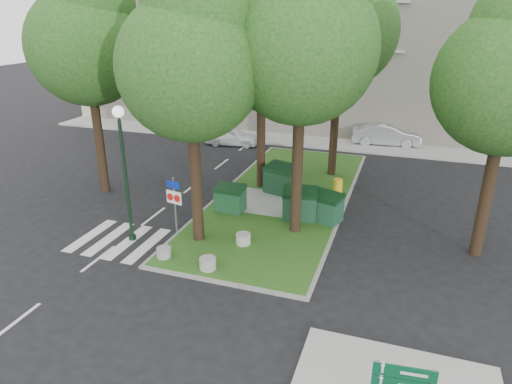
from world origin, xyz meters
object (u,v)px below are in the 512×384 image
at_px(tree_median_mid, 264,50).
at_px(tree_median_far, 343,19).
at_px(traffic_sign_pole, 175,198).
at_px(tree_street_left, 88,35).
at_px(tree_median_near_right, 305,32).
at_px(bollard_right, 243,239).
at_px(dumpster_a, 230,198).
at_px(dumpster_b, 281,179).
at_px(litter_bin, 338,187).
at_px(bollard_left, 164,252).
at_px(car_silver, 386,134).
at_px(dumpster_d, 325,207).
at_px(street_lamp, 123,159).
at_px(car_white, 232,136).
at_px(bollard_mid, 208,263).
at_px(tree_median_near_left, 192,54).
at_px(dumpster_c, 300,204).

height_order(tree_median_mid, tree_median_far, tree_median_far).
bearing_deg(traffic_sign_pole, tree_street_left, 162.38).
distance_m(tree_median_near_right, tree_street_left, 10.61).
xyz_separation_m(tree_median_far, bollard_right, (-1.94, -9.37, -7.99)).
height_order(dumpster_a, traffic_sign_pole, traffic_sign_pole).
bearing_deg(traffic_sign_pole, dumpster_b, 74.14).
height_order(tree_street_left, bollard_right, tree_street_left).
bearing_deg(litter_bin, tree_street_left, -164.91).
height_order(bollard_left, bollard_right, bollard_right).
xyz_separation_m(dumpster_b, litter_bin, (2.74, 0.73, -0.32)).
bearing_deg(car_silver, dumpster_d, 166.84).
height_order(tree_street_left, litter_bin, tree_street_left).
relative_size(tree_median_far, dumpster_d, 7.34).
bearing_deg(street_lamp, dumpster_d, 29.80).
height_order(tree_median_mid, tree_street_left, tree_street_left).
xyz_separation_m(bollard_left, car_white, (-3.36, 15.37, 0.31)).
distance_m(bollard_right, bollard_mid, 2.24).
height_order(dumpster_a, dumpster_b, dumpster_b).
distance_m(street_lamp, traffic_sign_pole, 2.58).
height_order(tree_median_near_right, bollard_mid, tree_median_near_right).
height_order(dumpster_b, bollard_right, dumpster_b).
relative_size(tree_median_mid, bollard_right, 16.99).
distance_m(dumpster_b, litter_bin, 2.86).
bearing_deg(tree_median_near_right, bollard_right, -132.91).
height_order(bollard_mid, car_white, car_white).
bearing_deg(tree_median_far, street_lamp, -122.00).
bearing_deg(car_white, tree_median_mid, -153.75).
bearing_deg(street_lamp, litter_bin, 45.85).
xyz_separation_m(tree_street_left, bollard_right, (8.76, -3.37, -7.32)).
distance_m(tree_median_far, dumpster_d, 9.82).
bearing_deg(car_silver, bollard_mid, 159.39).
bearing_deg(street_lamp, car_white, 95.22).
bearing_deg(dumpster_b, car_white, 142.37).
relative_size(tree_median_mid, bollard_mid, 16.82).
relative_size(tree_median_near_left, car_white, 2.88).
distance_m(tree_median_near_left, car_silver, 19.14).
xyz_separation_m(dumpster_c, traffic_sign_pole, (-4.54, -2.95, 0.82)).
xyz_separation_m(litter_bin, traffic_sign_pole, (-5.68, -6.33, 1.10)).
xyz_separation_m(tree_street_left, dumpster_a, (7.09, -0.55, -6.94)).
height_order(litter_bin, car_white, car_white).
distance_m(dumpster_a, car_white, 11.38).
xyz_separation_m(dumpster_a, traffic_sign_pole, (-1.34, -2.70, 0.90)).
bearing_deg(dumpster_a, tree_median_near_right, -14.75).
distance_m(tree_median_near_right, dumpster_a, 8.09).
xyz_separation_m(dumpster_d, bollard_mid, (-3.20, -5.34, -0.41)).
height_order(dumpster_b, street_lamp, street_lamp).
relative_size(bollard_left, bollard_right, 0.91).
height_order(tree_street_left, bollard_mid, tree_street_left).
height_order(litter_bin, street_lamp, street_lamp).
bearing_deg(dumpster_c, tree_street_left, 167.74).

